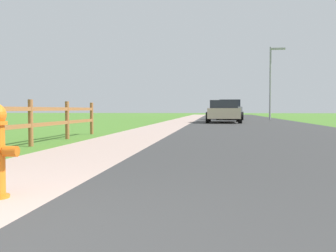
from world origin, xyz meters
TOP-DOWN VIEW (x-y plane):
  - ground_plane at (0.00, 25.00)m, footprint 120.00×120.00m
  - road_asphalt at (3.50, 27.00)m, footprint 7.00×66.00m
  - curb_concrete at (-3.00, 27.00)m, footprint 6.00×66.00m
  - grass_verge at (-4.50, 27.00)m, footprint 5.00×66.00m
  - rail_fence at (-2.61, 5.24)m, footprint 0.11×10.97m
  - parked_suv_beige at (2.00, 23.23)m, footprint 2.19×5.02m
  - parked_car_silver at (2.63, 30.35)m, footprint 2.21×4.79m
  - street_lamp at (5.80, 29.29)m, footprint 1.17×0.20m

SIDE VIEW (x-z plane):
  - ground_plane at x=0.00m, z-range 0.00..0.00m
  - road_asphalt at x=3.50m, z-range 0.00..0.01m
  - curb_concrete at x=-3.00m, z-range 0.00..0.01m
  - grass_verge at x=-4.50m, z-range 0.00..0.01m
  - rail_fence at x=-2.61m, z-range 0.08..1.14m
  - parked_suv_beige at x=2.00m, z-range 0.01..1.41m
  - parked_car_silver at x=2.63m, z-range -0.01..1.60m
  - street_lamp at x=5.80m, z-range 0.58..6.24m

